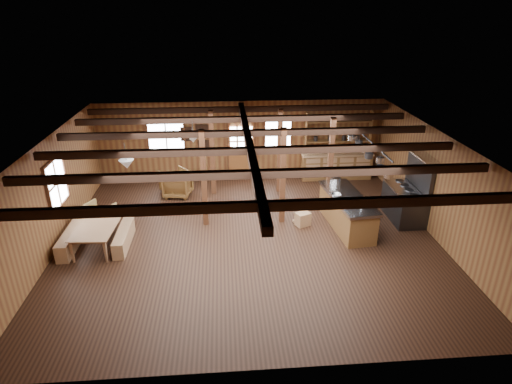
# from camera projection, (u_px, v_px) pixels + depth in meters

# --- Properties ---
(room) EXTENTS (10.04, 9.04, 2.84)m
(room) POSITION_uv_depth(u_px,v_px,m) (249.00, 192.00, 10.98)
(room) COLOR black
(room) RESTS_ON ground
(ceiling_joists) EXTENTS (9.80, 8.82, 0.18)m
(ceiling_joists) POSITION_uv_depth(u_px,v_px,m) (249.00, 142.00, 10.63)
(ceiling_joists) COLOR black
(ceiling_joists) RESTS_ON ceiling
(timber_posts) EXTENTS (3.95, 2.35, 2.80)m
(timber_posts) POSITION_uv_depth(u_px,v_px,m) (262.00, 164.00, 12.92)
(timber_posts) COLOR #482614
(timber_posts) RESTS_ON floor
(back_door) EXTENTS (1.02, 0.08, 2.15)m
(back_door) POSITION_uv_depth(u_px,v_px,m) (241.00, 155.00, 15.25)
(back_door) COLOR brown
(back_door) RESTS_ON floor
(window_back_left) EXTENTS (1.32, 0.06, 1.32)m
(window_back_left) POSITION_uv_depth(u_px,v_px,m) (166.00, 137.00, 14.78)
(window_back_left) COLOR white
(window_back_left) RESTS_ON wall_back
(window_back_right) EXTENTS (1.02, 0.06, 1.32)m
(window_back_right) POSITION_uv_depth(u_px,v_px,m) (278.00, 135.00, 15.06)
(window_back_right) COLOR white
(window_back_right) RESTS_ON wall_back
(window_left) EXTENTS (0.14, 1.24, 1.32)m
(window_left) POSITION_uv_depth(u_px,v_px,m) (56.00, 183.00, 11.00)
(window_left) COLOR white
(window_left) RESTS_ON wall_back
(notice_boards) EXTENTS (1.08, 0.03, 0.90)m
(notice_boards) POSITION_uv_depth(u_px,v_px,m) (198.00, 135.00, 14.84)
(notice_boards) COLOR silver
(notice_boards) RESTS_ON wall_back
(back_counter) EXTENTS (2.55, 0.60, 2.45)m
(back_counter) POSITION_uv_depth(u_px,v_px,m) (336.00, 162.00, 15.38)
(back_counter) COLOR brown
(back_counter) RESTS_ON floor
(pendant_lamps) EXTENTS (1.86, 2.36, 0.66)m
(pendant_lamps) POSITION_uv_depth(u_px,v_px,m) (163.00, 150.00, 11.39)
(pendant_lamps) COLOR #323134
(pendant_lamps) RESTS_ON ceiling
(pot_rack) EXTENTS (0.42, 3.00, 0.45)m
(pot_rack) POSITION_uv_depth(u_px,v_px,m) (369.00, 152.00, 11.21)
(pot_rack) COLOR #323134
(pot_rack) RESTS_ON ceiling
(kitchen_island) EXTENTS (1.14, 2.58, 1.20)m
(kitchen_island) POSITION_uv_depth(u_px,v_px,m) (347.00, 211.00, 12.04)
(kitchen_island) COLOR brown
(kitchen_island) RESTS_ON floor
(step_stool) EXTENTS (0.53, 0.47, 0.39)m
(step_stool) POSITION_uv_depth(u_px,v_px,m) (303.00, 219.00, 12.21)
(step_stool) COLOR olive
(step_stool) RESTS_ON floor
(commercial_range) EXTENTS (0.85, 1.67, 2.06)m
(commercial_range) POSITION_uv_depth(u_px,v_px,m) (407.00, 198.00, 12.43)
(commercial_range) COLOR #323134
(commercial_range) RESTS_ON floor
(dining_table) EXTENTS (1.09, 1.82, 0.62)m
(dining_table) POSITION_uv_depth(u_px,v_px,m) (101.00, 235.00, 11.13)
(dining_table) COLOR #916442
(dining_table) RESTS_ON floor
(bench_wall) EXTENTS (0.31, 1.66, 0.46)m
(bench_wall) POSITION_uv_depth(u_px,v_px,m) (72.00, 239.00, 11.11)
(bench_wall) COLOR olive
(bench_wall) RESTS_ON floor
(bench_aisle) EXTENTS (0.29, 1.55, 0.43)m
(bench_aisle) POSITION_uv_depth(u_px,v_px,m) (124.00, 238.00, 11.21)
(bench_aisle) COLOR olive
(bench_aisle) RESTS_ON floor
(armchair_a) EXTENTS (1.18, 1.19, 0.78)m
(armchair_a) POSITION_uv_depth(u_px,v_px,m) (176.00, 182.00, 14.27)
(armchair_a) COLOR brown
(armchair_a) RESTS_ON floor
(armchair_b) EXTENTS (0.93, 0.95, 0.76)m
(armchair_b) POSITION_uv_depth(u_px,v_px,m) (177.00, 185.00, 14.02)
(armchair_b) COLOR brown
(armchair_b) RESTS_ON floor
(armchair_c) EXTENTS (1.04, 1.05, 0.72)m
(armchair_c) POSITION_uv_depth(u_px,v_px,m) (98.00, 216.00, 12.01)
(armchair_c) COLOR olive
(armchair_c) RESTS_ON floor
(counter_pot) EXTENTS (0.30, 0.30, 0.18)m
(counter_pot) POSITION_uv_depth(u_px,v_px,m) (336.00, 180.00, 12.67)
(counter_pot) COLOR silver
(counter_pot) RESTS_ON kitchen_island
(bowl) EXTENTS (0.25, 0.25, 0.06)m
(bowl) POSITION_uv_depth(u_px,v_px,m) (336.00, 195.00, 11.87)
(bowl) COLOR silver
(bowl) RESTS_ON kitchen_island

